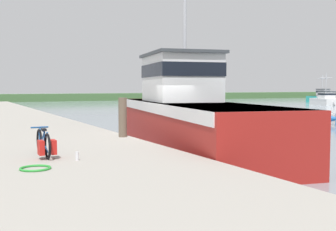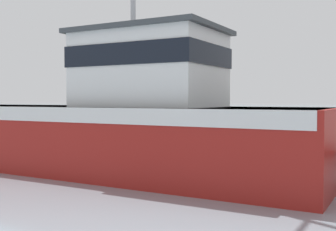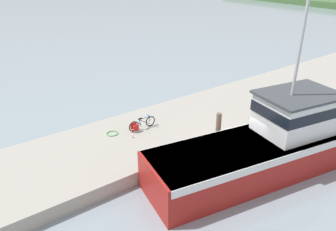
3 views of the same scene
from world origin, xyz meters
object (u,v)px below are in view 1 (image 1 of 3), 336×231
object	(u,v)px
fishing_boat_main	(187,113)
boat_orange_near	(322,97)
mooring_post	(123,117)
boat_green_anchored	(325,100)
water_bottle_by_bike	(77,156)
bicycle_touring	(45,144)

from	to	relation	value
fishing_boat_main	boat_orange_near	size ratio (longest dim) A/B	2.52
boat_orange_near	mooring_post	xyz separation A→B (m)	(-47.74, -36.31, 0.60)
boat_green_anchored	mooring_post	size ratio (longest dim) A/B	3.77
boat_orange_near	water_bottle_by_bike	xyz separation A→B (m)	(-50.32, -40.21, 0.02)
water_bottle_by_bike	mooring_post	bearing A→B (deg)	56.48
bicycle_touring	boat_green_anchored	bearing A→B (deg)	36.04
fishing_boat_main	water_bottle_by_bike	bearing A→B (deg)	-128.18
boat_orange_near	water_bottle_by_bike	size ratio (longest dim) A/B	28.43
fishing_boat_main	mooring_post	bearing A→B (deg)	-150.05
water_bottle_by_bike	fishing_boat_main	bearing A→B (deg)	41.24
bicycle_touring	fishing_boat_main	bearing A→B (deg)	33.62
fishing_boat_main	boat_orange_near	distance (m)	56.85
boat_orange_near	boat_green_anchored	distance (m)	11.81
fishing_boat_main	bicycle_touring	distance (m)	7.53
mooring_post	water_bottle_by_bike	distance (m)	4.71
fishing_boat_main	water_bottle_by_bike	world-z (taller)	fishing_boat_main
bicycle_touring	mooring_post	size ratio (longest dim) A/B	1.29
mooring_post	boat_green_anchored	bearing A→B (deg)	35.18
fishing_boat_main	mooring_post	size ratio (longest dim) A/B	10.83
water_bottle_by_bike	bicycle_touring	bearing A→B (deg)	124.74
boat_orange_near	water_bottle_by_bike	bearing A→B (deg)	-58.87
mooring_post	water_bottle_by_bike	size ratio (longest dim) A/B	6.61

